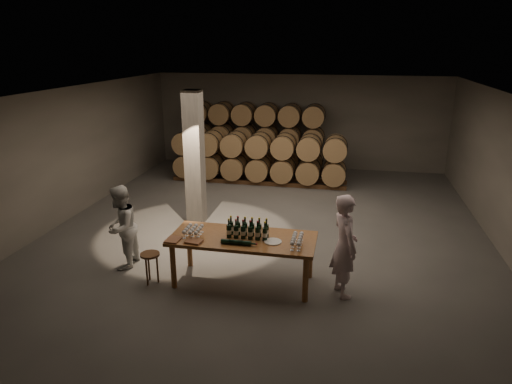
% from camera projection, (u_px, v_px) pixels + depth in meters
% --- Properties ---
extents(room, '(12.00, 12.00, 12.00)m').
position_uv_depth(room, '(195.00, 159.00, 10.78)').
color(room, '#585552').
rests_on(room, ground).
extents(tasting_table, '(2.60, 1.10, 0.90)m').
position_uv_depth(tasting_table, '(243.00, 242.00, 8.18)').
color(tasting_table, brown).
rests_on(tasting_table, ground).
extents(barrel_stack_back, '(4.70, 0.95, 2.31)m').
position_uv_depth(barrel_stack_back, '(256.00, 136.00, 15.48)').
color(barrel_stack_back, '#55351D').
rests_on(barrel_stack_back, ground).
extents(barrel_stack_front, '(5.48, 0.95, 1.57)m').
position_uv_depth(barrel_stack_front, '(259.00, 157.00, 14.22)').
color(barrel_stack_front, '#55351D').
rests_on(barrel_stack_front, ground).
extents(bottle_cluster, '(0.74, 0.24, 0.36)m').
position_uv_depth(bottle_cluster, '(248.00, 231.00, 8.10)').
color(bottle_cluster, black).
rests_on(bottle_cluster, tasting_table).
extents(lying_bottles, '(0.64, 0.09, 0.09)m').
position_uv_depth(lying_bottles, '(237.00, 242.00, 7.83)').
color(lying_bottles, black).
rests_on(lying_bottles, tasting_table).
extents(glass_cluster_left, '(0.30, 0.41, 0.16)m').
position_uv_depth(glass_cluster_left, '(193.00, 229.00, 8.19)').
color(glass_cluster_left, silver).
rests_on(glass_cluster_left, tasting_table).
extents(glass_cluster_right, '(0.19, 0.52, 0.16)m').
position_uv_depth(glass_cluster_right, '(297.00, 239.00, 7.79)').
color(glass_cluster_right, silver).
rests_on(glass_cluster_right, tasting_table).
extents(plate, '(0.31, 0.31, 0.02)m').
position_uv_depth(plate, '(273.00, 242.00, 7.94)').
color(plate, silver).
rests_on(plate, tasting_table).
extents(notebook_near, '(0.30, 0.25, 0.03)m').
position_uv_depth(notebook_near, '(194.00, 241.00, 7.93)').
color(notebook_near, brown).
rests_on(notebook_near, tasting_table).
extents(notebook_corner, '(0.24, 0.31, 0.03)m').
position_uv_depth(notebook_corner, '(173.00, 240.00, 8.02)').
color(notebook_corner, brown).
rests_on(notebook_corner, tasting_table).
extents(pen, '(0.12, 0.04, 0.01)m').
position_uv_depth(pen, '(198.00, 244.00, 7.86)').
color(pen, black).
rests_on(pen, tasting_table).
extents(stool, '(0.35, 0.35, 0.58)m').
position_uv_depth(stool, '(150.00, 259.00, 8.26)').
color(stool, '#55351D').
rests_on(stool, ground).
extents(person_man, '(0.67, 0.79, 1.84)m').
position_uv_depth(person_man, '(344.00, 246.00, 7.75)').
color(person_man, silver).
rests_on(person_man, ground).
extents(person_woman, '(0.67, 0.84, 1.65)m').
position_uv_depth(person_woman, '(121.00, 227.00, 8.77)').
color(person_woman, silver).
rests_on(person_woman, ground).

